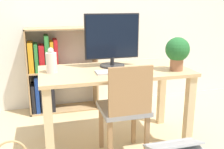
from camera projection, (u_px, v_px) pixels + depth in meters
The scene contains 9 objects.
ground_plane at pixel (115, 142), 2.60m from camera, with size 10.00×10.00×0.00m, color #CCB284.
wall_back at pixel (90, 6), 3.33m from camera, with size 8.00×0.05×2.60m.
desk at pixel (115, 84), 2.44m from camera, with size 1.36×0.68×0.74m.
monitor at pixel (112, 39), 2.45m from camera, with size 0.52×0.24×0.50m.
keyboard at pixel (117, 71), 2.30m from camera, with size 0.37×0.14×0.02m.
vase at pixel (51, 62), 2.26m from camera, with size 0.09×0.09×0.22m.
potted_plant at pixel (177, 51), 2.33m from camera, with size 0.22×0.22×0.30m.
chair at pixel (125, 107), 2.22m from camera, with size 0.40×0.40×0.86m.
bookshelf at pixel (50, 73), 3.23m from camera, with size 0.85×0.28×1.05m.
Camera 1 is at (-0.64, -2.24, 1.33)m, focal length 42.00 mm.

